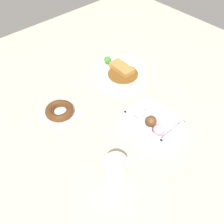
% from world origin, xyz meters
% --- Properties ---
extents(ground_plane, '(1.60, 1.60, 0.00)m').
position_xyz_m(ground_plane, '(0.00, 0.00, 0.00)').
color(ground_plane, '#B2A893').
extents(curry_plate, '(0.23, 0.23, 0.06)m').
position_xyz_m(curry_plate, '(-0.16, 0.12, 0.01)').
color(curry_plate, white).
rests_on(curry_plate, ground_plane).
extents(donut_box, '(0.18, 0.13, 0.05)m').
position_xyz_m(donut_box, '(0.13, 0.00, 0.02)').
color(donut_box, silver).
rests_on(donut_box, ground_plane).
extents(chocolate_ring_donut, '(0.14, 0.14, 0.03)m').
position_xyz_m(chocolate_ring_donut, '(-0.14, -0.22, 0.02)').
color(chocolate_ring_donut, white).
rests_on(chocolate_ring_donut, ground_plane).
extents(coffee_mug, '(0.07, 0.07, 0.09)m').
position_xyz_m(coffee_mug, '(0.20, -0.25, 0.05)').
color(coffee_mug, silver).
rests_on(coffee_mug, ground_plane).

